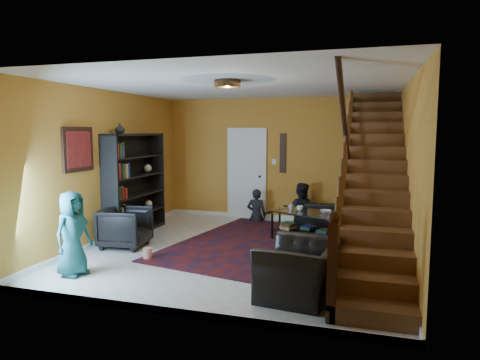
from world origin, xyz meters
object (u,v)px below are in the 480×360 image
at_px(armchair_left, 125,227).
at_px(armchair_right, 300,270).
at_px(sofa, 341,215).
at_px(coffee_table, 308,222).
at_px(bookshelf, 136,186).

xyz_separation_m(armchair_left, armchair_right, (3.32, -1.39, -0.01)).
relative_size(sofa, coffee_table, 1.21).
height_order(sofa, armchair_right, armchair_right).
relative_size(sofa, armchair_left, 2.36).
bearing_deg(armchair_left, coffee_table, -67.77).
relative_size(armchair_right, coffee_table, 0.70).
distance_m(bookshelf, sofa, 4.32).
bearing_deg(bookshelf, armchair_left, -70.10).
relative_size(armchair_left, coffee_table, 0.51).
relative_size(bookshelf, sofa, 1.09).
height_order(bookshelf, coffee_table, bookshelf).
distance_m(bookshelf, armchair_left, 1.21).
xyz_separation_m(bookshelf, coffee_table, (3.36, 0.64, -0.67)).
relative_size(bookshelf, coffee_table, 1.32).
relative_size(armchair_left, armchair_right, 0.74).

